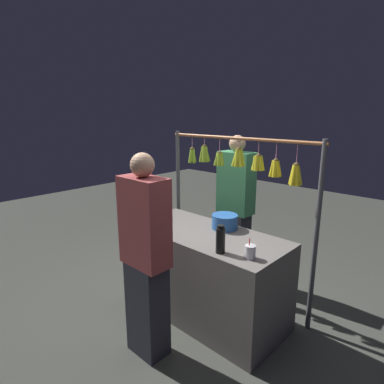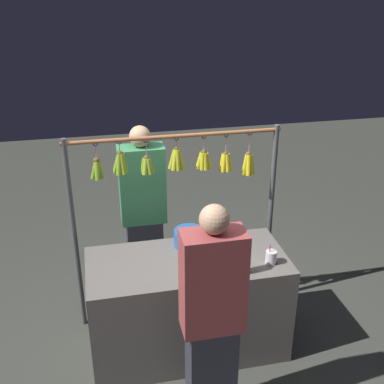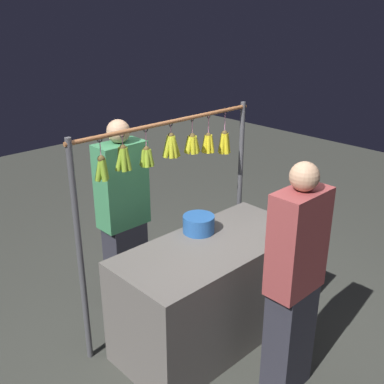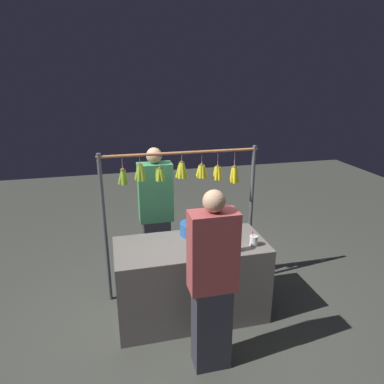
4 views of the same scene
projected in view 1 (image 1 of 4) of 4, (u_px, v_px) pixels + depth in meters
The scene contains 8 objects.
ground_plane at pixel (205, 312), 3.25m from camera, with size 12.00×12.00×0.00m, color #3D3F38.
market_counter at pixel (205, 274), 3.15m from camera, with size 1.56×0.72×0.85m, color #66605B.
display_rack at pixel (238, 180), 3.27m from camera, with size 1.77×0.13×1.74m.
water_bottle at pixel (220, 240), 2.59m from camera, with size 0.08×0.08×0.23m.
blue_bucket at pixel (225, 222), 3.15m from camera, with size 0.25×0.25×0.14m, color #295FAC.
drink_cup at pixel (250, 252), 2.50m from camera, with size 0.08×0.08×0.16m.
vendor_person at pixel (235, 210), 3.78m from camera, with size 0.40×0.22×1.70m.
customer_person at pixel (146, 260), 2.54m from camera, with size 0.40×0.21×1.67m.
Camera 1 is at (-1.88, 2.18, 1.95)m, focal length 30.42 mm.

